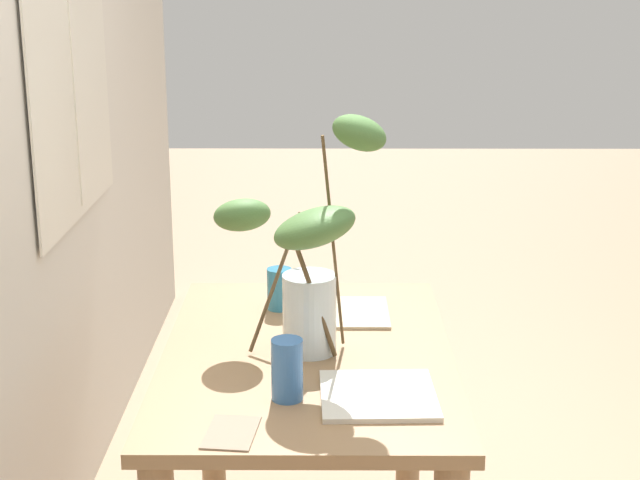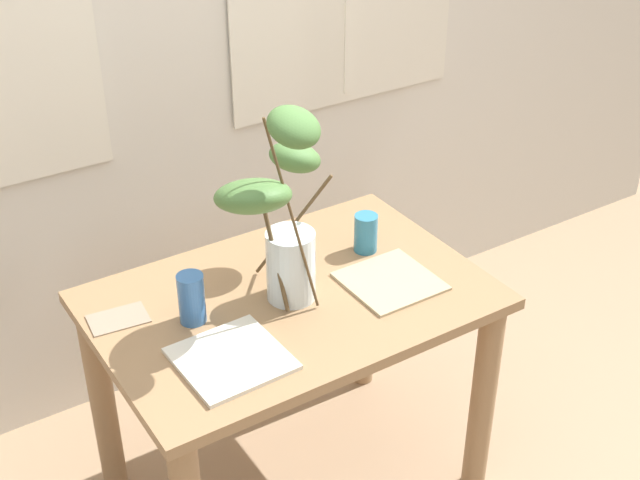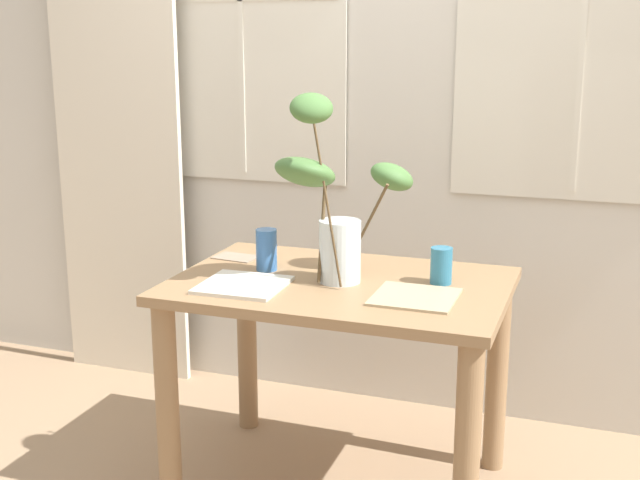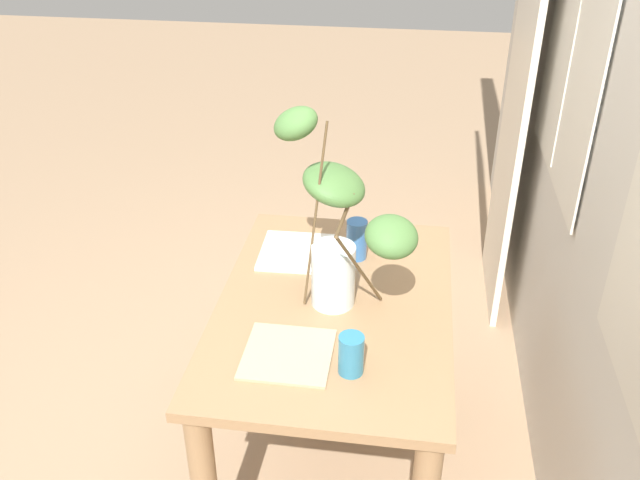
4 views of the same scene
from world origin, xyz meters
name	(u,v)px [view 2 (image 2 of 4)]	position (x,y,z in m)	size (l,w,h in m)	color
back_wall_with_windows	(154,0)	(0.00, 0.83, 1.44)	(5.26, 0.14, 2.87)	beige
dining_table	(291,340)	(0.00, 0.00, 0.61)	(1.13, 0.77, 0.77)	#93704C
vase_with_branches	(281,214)	(-0.02, 0.00, 1.05)	(0.49, 0.52, 0.67)	silver
drinking_glass_blue_left	(192,298)	(-0.29, 0.04, 0.85)	(0.08, 0.08, 0.15)	#386BAD
drinking_glass_blue_right	(366,233)	(0.33, 0.09, 0.84)	(0.07, 0.07, 0.12)	teal
plate_square_left	(231,359)	(-0.29, -0.17, 0.78)	(0.27, 0.27, 0.01)	silver
plate_square_right	(390,281)	(0.29, -0.10, 0.78)	(0.26, 0.26, 0.01)	tan
napkin_folded	(118,319)	(-0.47, 0.16, 0.78)	(0.16, 0.11, 0.00)	gray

